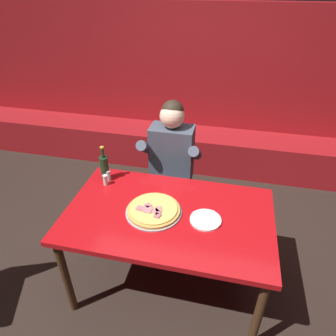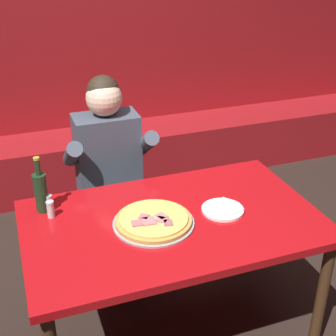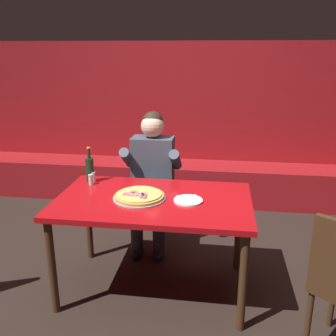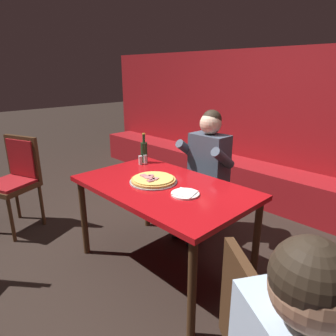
{
  "view_description": "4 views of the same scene",
  "coord_description": "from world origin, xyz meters",
  "px_view_note": "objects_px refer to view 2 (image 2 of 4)",
  "views": [
    {
      "loc": [
        0.34,
        -1.51,
        2.14
      ],
      "look_at": [
        -0.07,
        0.28,
        0.94
      ],
      "focal_mm": 32.0,
      "sensor_mm": 36.0,
      "label": 1
    },
    {
      "loc": [
        -0.67,
        -1.78,
        2.0
      ],
      "look_at": [
        0.07,
        0.27,
        0.89
      ],
      "focal_mm": 50.0,
      "sensor_mm": 36.0,
      "label": 2
    },
    {
      "loc": [
        0.46,
        -2.5,
        1.8
      ],
      "look_at": [
        0.09,
        0.1,
        0.97
      ],
      "focal_mm": 40.0,
      "sensor_mm": 36.0,
      "label": 3
    },
    {
      "loc": [
        1.62,
        -1.52,
        1.63
      ],
      "look_at": [
        0.02,
        0.03,
        0.9
      ],
      "focal_mm": 32.0,
      "sensor_mm": 36.0,
      "label": 4
    }
  ],
  "objects_px": {
    "main_dining_table": "(172,232)",
    "beer_bottle": "(41,191)",
    "shaker_black_pepper": "(51,210)",
    "pizza": "(154,221)",
    "shaker_oregano": "(49,203)",
    "diner_seated_blue_shirt": "(112,172)",
    "plate_white_paper": "(223,209)"
  },
  "relations": [
    {
      "from": "shaker_black_pepper",
      "to": "diner_seated_blue_shirt",
      "type": "bearing_deg",
      "value": 48.33
    },
    {
      "from": "beer_bottle",
      "to": "pizza",
      "type": "bearing_deg",
      "value": -32.39
    },
    {
      "from": "plate_white_paper",
      "to": "beer_bottle",
      "type": "xyz_separation_m",
      "value": [
        -0.84,
        0.31,
        0.1
      ]
    },
    {
      "from": "main_dining_table",
      "to": "shaker_oregano",
      "type": "bearing_deg",
      "value": 153.01
    },
    {
      "from": "plate_white_paper",
      "to": "shaker_black_pepper",
      "type": "relative_size",
      "value": 2.44
    },
    {
      "from": "pizza",
      "to": "beer_bottle",
      "type": "height_order",
      "value": "beer_bottle"
    },
    {
      "from": "beer_bottle",
      "to": "shaker_oregano",
      "type": "relative_size",
      "value": 3.4
    },
    {
      "from": "main_dining_table",
      "to": "beer_bottle",
      "type": "xyz_separation_m",
      "value": [
        -0.58,
        0.29,
        0.19
      ]
    },
    {
      "from": "main_dining_table",
      "to": "diner_seated_blue_shirt",
      "type": "bearing_deg",
      "value": 101.63
    },
    {
      "from": "main_dining_table",
      "to": "plate_white_paper",
      "type": "height_order",
      "value": "plate_white_paper"
    },
    {
      "from": "plate_white_paper",
      "to": "shaker_oregano",
      "type": "bearing_deg",
      "value": 159.66
    },
    {
      "from": "beer_bottle",
      "to": "shaker_oregano",
      "type": "distance_m",
      "value": 0.08
    },
    {
      "from": "plate_white_paper",
      "to": "beer_bottle",
      "type": "height_order",
      "value": "beer_bottle"
    },
    {
      "from": "pizza",
      "to": "plate_white_paper",
      "type": "bearing_deg",
      "value": -1.03
    },
    {
      "from": "pizza",
      "to": "diner_seated_blue_shirt",
      "type": "xyz_separation_m",
      "value": [
        -0.04,
        0.69,
        -0.07
      ]
    },
    {
      "from": "diner_seated_blue_shirt",
      "to": "main_dining_table",
      "type": "bearing_deg",
      "value": -78.37
    },
    {
      "from": "beer_bottle",
      "to": "diner_seated_blue_shirt",
      "type": "distance_m",
      "value": 0.61
    },
    {
      "from": "plate_white_paper",
      "to": "beer_bottle",
      "type": "bearing_deg",
      "value": 159.72
    },
    {
      "from": "shaker_oregano",
      "to": "shaker_black_pepper",
      "type": "xyz_separation_m",
      "value": [
        0.0,
        -0.06,
        0.0
      ]
    },
    {
      "from": "pizza",
      "to": "diner_seated_blue_shirt",
      "type": "height_order",
      "value": "diner_seated_blue_shirt"
    },
    {
      "from": "shaker_oregano",
      "to": "shaker_black_pepper",
      "type": "relative_size",
      "value": 1.0
    },
    {
      "from": "plate_white_paper",
      "to": "shaker_oregano",
      "type": "relative_size",
      "value": 2.44
    },
    {
      "from": "beer_bottle",
      "to": "shaker_black_pepper",
      "type": "height_order",
      "value": "beer_bottle"
    },
    {
      "from": "main_dining_table",
      "to": "diner_seated_blue_shirt",
      "type": "xyz_separation_m",
      "value": [
        -0.14,
        0.68,
        0.02
      ]
    },
    {
      "from": "beer_bottle",
      "to": "shaker_oregano",
      "type": "height_order",
      "value": "beer_bottle"
    },
    {
      "from": "shaker_oregano",
      "to": "shaker_black_pepper",
      "type": "height_order",
      "value": "same"
    },
    {
      "from": "main_dining_table",
      "to": "shaker_black_pepper",
      "type": "distance_m",
      "value": 0.6
    },
    {
      "from": "pizza",
      "to": "shaker_black_pepper",
      "type": "relative_size",
      "value": 4.51
    },
    {
      "from": "main_dining_table",
      "to": "plate_white_paper",
      "type": "bearing_deg",
      "value": -4.33
    },
    {
      "from": "shaker_oregano",
      "to": "main_dining_table",
      "type": "bearing_deg",
      "value": -26.99
    },
    {
      "from": "shaker_black_pepper",
      "to": "diner_seated_blue_shirt",
      "type": "relative_size",
      "value": 0.07
    },
    {
      "from": "shaker_oregano",
      "to": "diner_seated_blue_shirt",
      "type": "relative_size",
      "value": 0.07
    }
  ]
}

